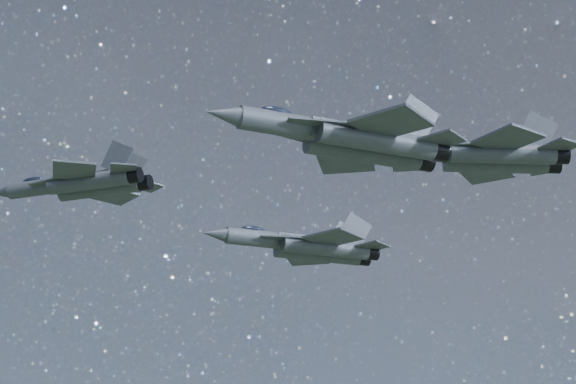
{
  "coord_description": "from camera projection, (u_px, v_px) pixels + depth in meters",
  "views": [
    {
      "loc": [
        -1.72,
        -75.07,
        117.23
      ],
      "look_at": [
        2.41,
        -0.36,
        145.14
      ],
      "focal_mm": 60.0,
      "sensor_mm": 36.0,
      "label": 1
    }
  ],
  "objects": [
    {
      "name": "jet_left",
      "position": [
        308.0,
        246.0,
        94.75
      ],
      "size": [
        18.7,
        12.62,
        4.71
      ],
      "rotation": [
        0.0,
        0.0,
        0.29
      ],
      "color": "#383F47"
    },
    {
      "name": "jet_slot",
      "position": [
        482.0,
        155.0,
        75.93
      ],
      "size": [
        17.26,
        12.33,
        4.41
      ],
      "rotation": [
        0.0,
        0.0,
        0.0
      ],
      "color": "#383F47"
    },
    {
      "name": "jet_right",
      "position": [
        351.0,
        139.0,
        66.91
      ],
      "size": [
        18.41,
        12.32,
        4.66
      ],
      "rotation": [
        0.0,
        0.0,
        0.33
      ],
      "color": "#383F47"
    },
    {
      "name": "jet_lead",
      "position": [
        82.0,
        184.0,
        83.13
      ],
      "size": [
        16.01,
        10.58,
        4.09
      ],
      "rotation": [
        0.0,
        0.0,
        -0.39
      ],
      "color": "#383F47"
    }
  ]
}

